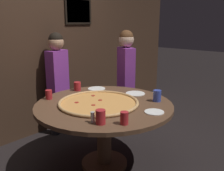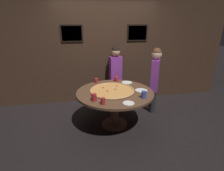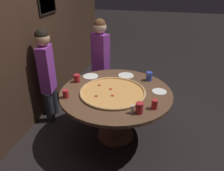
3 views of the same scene
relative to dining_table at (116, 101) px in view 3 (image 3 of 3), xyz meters
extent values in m
plane|color=black|center=(0.00, 0.00, -0.60)|extent=(24.00, 24.00, 0.00)
cube|color=#3D281C|center=(0.00, 1.34, 0.70)|extent=(6.40, 0.06, 2.60)
cube|color=black|center=(0.80, 1.30, 1.15)|extent=(0.52, 0.02, 0.40)
cube|color=slate|center=(0.80, 1.29, 1.15)|extent=(0.46, 0.01, 0.34)
cylinder|color=brown|center=(0.00, 0.00, 0.12)|extent=(1.48, 1.48, 0.04)
cylinder|color=brown|center=(0.00, 0.00, -0.25)|extent=(0.16, 0.16, 0.70)
cylinder|color=brown|center=(0.00, 0.00, -0.58)|extent=(0.52, 0.52, 0.04)
cylinder|color=#E0994C|center=(-0.05, 0.03, 0.15)|extent=(0.82, 0.82, 0.01)
torus|color=tan|center=(-0.05, 0.03, 0.16)|extent=(0.86, 0.86, 0.03)
cylinder|color=#A8281E|center=(0.02, 0.08, 0.16)|extent=(0.04, 0.04, 0.00)
cylinder|color=#A8281E|center=(-0.21, 0.21, 0.16)|extent=(0.04, 0.04, 0.00)
cylinder|color=#A8281E|center=(0.09, 0.26, 0.16)|extent=(0.04, 0.04, 0.00)
cylinder|color=#A8281E|center=(-0.15, 0.01, 0.16)|extent=(0.04, 0.04, 0.00)
cylinder|color=#B22328|center=(-0.42, -0.36, 0.21)|extent=(0.09, 0.09, 0.13)
cylinder|color=#B22328|center=(-0.29, -0.52, 0.20)|extent=(0.07, 0.07, 0.11)
cylinder|color=#384CB7|center=(0.44, -0.39, 0.21)|extent=(0.09, 0.09, 0.13)
cylinder|color=#B22328|center=(-0.31, 0.57, 0.19)|extent=(0.07, 0.07, 0.11)
cylinder|color=#B22328|center=(0.14, 0.61, 0.20)|extent=(0.09, 0.09, 0.11)
cylinder|color=white|center=(0.52, -0.04, 0.15)|extent=(0.23, 0.23, 0.01)
cylinder|color=white|center=(0.13, -0.56, 0.15)|extent=(0.19, 0.19, 0.01)
cylinder|color=white|center=(0.36, 0.48, 0.15)|extent=(0.23, 0.23, 0.01)
cylinder|color=silver|center=(-0.45, -0.29, 0.18)|extent=(0.04, 0.04, 0.08)
cylinder|color=#B7B7BC|center=(-0.45, -0.29, 0.23)|extent=(0.04, 0.04, 0.01)
cylinder|color=#232328|center=(1.07, 0.62, -0.34)|extent=(0.18, 0.18, 0.51)
cylinder|color=#232328|center=(0.96, 0.41, -0.34)|extent=(0.18, 0.18, 0.51)
cube|color=purple|center=(1.02, 0.52, 0.27)|extent=(0.28, 0.35, 0.72)
sphere|color=beige|center=(1.02, 0.52, 0.74)|extent=(0.22, 0.22, 0.22)
sphere|color=brown|center=(1.02, 0.52, 0.78)|extent=(0.20, 0.20, 0.20)
cylinder|color=#232328|center=(0.33, 1.14, -0.35)|extent=(0.16, 0.16, 0.50)
cylinder|color=#232328|center=(0.11, 1.10, -0.35)|extent=(0.16, 0.16, 0.50)
cube|color=purple|center=(0.22, 1.12, 0.26)|extent=(0.33, 0.22, 0.70)
sphere|color=tan|center=(0.22, 1.12, 0.72)|extent=(0.22, 0.22, 0.22)
sphere|color=black|center=(0.22, 1.12, 0.76)|extent=(0.20, 0.20, 0.20)
camera|label=1|loc=(-1.85, -1.77, 1.00)|focal=40.00mm
camera|label=2|loc=(-0.57, -3.07, 1.38)|focal=28.00mm
camera|label=3|loc=(-2.46, -0.56, 1.53)|focal=35.00mm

